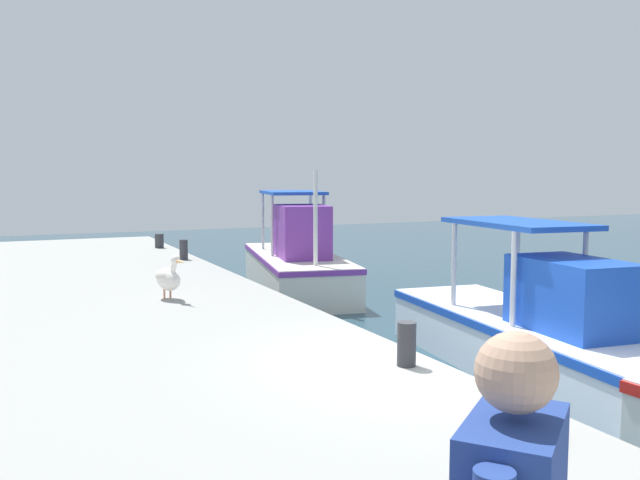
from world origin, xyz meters
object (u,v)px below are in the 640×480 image
Objects in this scene: fishing_boat_second at (540,336)px; mooring_bollard_nearest at (159,241)px; mooring_bollard_fourth at (532,405)px; fishing_boat_nearest at (297,263)px; mooring_bollard_third at (407,344)px; mooring_bollard_second at (184,250)px; pelican at (168,277)px.

mooring_bollard_nearest is at bearing -167.38° from fishing_boat_second.
mooring_bollard_fourth is at bearing -0.00° from mooring_bollard_nearest.
mooring_bollard_nearest is (-13.06, -2.92, 0.37)m from fishing_boat_second.
fishing_boat_second is 14.76× the size of mooring_bollard_nearest.
mooring_bollard_fourth is (11.22, -2.54, 0.24)m from fishing_boat_nearest.
fishing_boat_nearest is 9.52m from mooring_bollard_third.
fishing_boat_nearest is 12.01× the size of mooring_bollard_second.
fishing_boat_nearest is 5.64m from pelican.
mooring_bollard_third is at bearing -15.46° from fishing_boat_nearest.
mooring_bollard_nearest is (-4.82, -2.54, 0.26)m from fishing_boat_nearest.
mooring_bollard_third is (13.99, -0.00, 0.04)m from mooring_bollard_nearest.
fishing_boat_nearest reaches higher than pelican.
fishing_boat_nearest is at bearing -177.31° from fishing_boat_second.
mooring_bollard_fourth is (2.98, -2.92, 0.34)m from fishing_boat_second.
mooring_bollard_third is (10.85, 0.00, -0.01)m from mooring_bollard_second.
mooring_bollard_nearest is 16.04m from mooring_bollard_fourth.
pelican reaches higher than mooring_bollard_nearest.
mooring_bollard_nearest is 3.14m from mooring_bollard_second.
pelican is 2.25× the size of mooring_bollard_nearest.
mooring_bollard_third is 2.05m from mooring_bollard_fourth.
pelican is (3.82, -4.13, 0.44)m from fishing_boat_nearest.
fishing_boat_second is 12.06× the size of mooring_bollard_second.
mooring_bollard_third is 1.35× the size of mooring_bollard_fourth.
mooring_bollard_fourth is at bearing 12.16° from pelican.
mooring_bollard_second is (-1.68, -2.54, 0.31)m from fishing_boat_nearest.
pelican is 7.58m from mooring_bollard_fourth.
mooring_bollard_third reaches higher than mooring_bollard_fourth.
mooring_bollard_third is at bearing -0.00° from mooring_bollard_nearest.
mooring_bollard_nearest reaches higher than mooring_bollard_fourth.
fishing_boat_nearest is at bearing 132.76° from pelican.
fishing_boat_second is (8.24, 0.39, -0.11)m from fishing_boat_nearest.
fishing_boat_nearest reaches higher than mooring_bollard_nearest.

